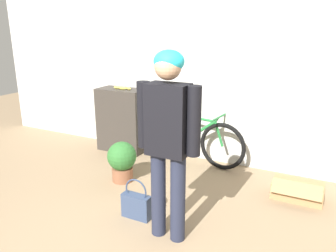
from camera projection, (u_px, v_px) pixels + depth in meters
name	position (u px, v px, depth m)	size (l,w,h in m)	color
wall_back	(225.00, 69.00, 4.31)	(8.00, 0.07, 2.60)	silver
side_shelf	(122.00, 120.00, 4.99)	(0.73, 0.38, 0.96)	#38332D
person	(168.00, 131.00, 2.71)	(0.57, 0.24, 1.66)	#23283D
bicycle	(190.00, 138.00, 4.57)	(1.63, 0.46, 0.71)	black
banana	(123.00, 88.00, 4.81)	(0.31, 0.09, 0.04)	#EAD64C
handbag	(136.00, 205.00, 3.24)	(0.30, 0.11, 0.42)	#334260
cardboard_box	(297.00, 190.00, 3.62)	(0.54, 0.36, 0.25)	#A87F51
potted_plant	(122.00, 160.00, 4.00)	(0.36, 0.36, 0.50)	brown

